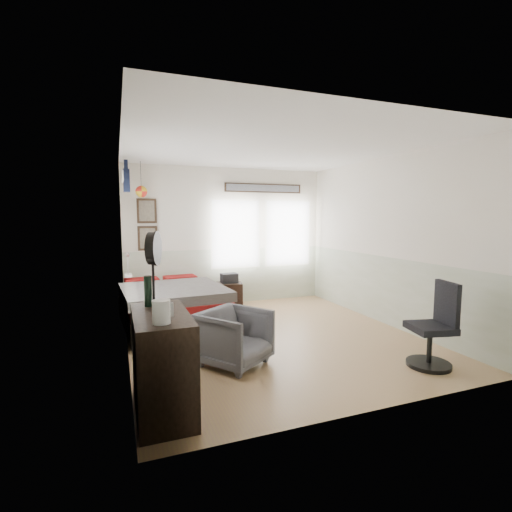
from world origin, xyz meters
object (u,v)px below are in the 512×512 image
at_px(armchair, 235,338).
at_px(nightstand, 229,295).
at_px(dresser, 162,362).
at_px(bed, 171,306).
at_px(task_chair, 435,332).

relative_size(armchair, nightstand, 1.50).
bearing_deg(dresser, armchair, 39.81).
relative_size(dresser, armchair, 1.38).
distance_m(bed, dresser, 2.68).
height_order(dresser, armchair, dresser).
height_order(bed, armchair, bed).
bearing_deg(dresser, bed, 80.53).
relative_size(bed, task_chair, 2.16).
bearing_deg(armchair, dresser, -176.00).
bearing_deg(task_chair, bed, 146.59).
xyz_separation_m(bed, dresser, (-0.44, -2.64, 0.13)).
distance_m(bed, task_chair, 3.81).
bearing_deg(task_chair, dresser, -169.34).
relative_size(bed, dresser, 2.16).
bearing_deg(bed, armchair, -79.73).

